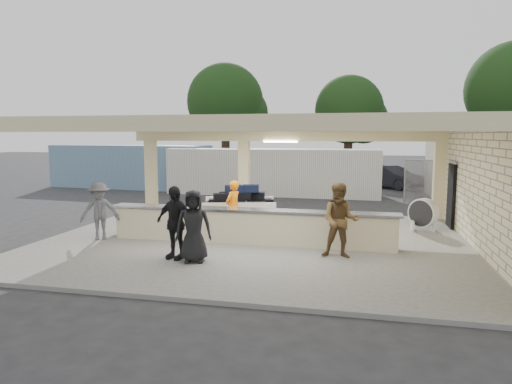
% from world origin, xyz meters
% --- Properties ---
extents(ground, '(120.00, 120.00, 0.00)m').
position_xyz_m(ground, '(0.00, 0.00, 0.00)').
color(ground, '#242426').
rests_on(ground, ground).
extents(pavilion, '(12.01, 10.00, 3.55)m').
position_xyz_m(pavilion, '(0.21, 0.66, 1.35)').
color(pavilion, '#5F5D58').
rests_on(pavilion, ground).
extents(baggage_counter, '(8.20, 0.58, 0.98)m').
position_xyz_m(baggage_counter, '(0.00, -0.50, 0.59)').
color(baggage_counter, beige).
rests_on(baggage_counter, pavilion).
extents(luggage_cart, '(2.65, 2.00, 1.38)m').
position_xyz_m(luggage_cart, '(-0.95, 1.83, 0.85)').
color(luggage_cart, silver).
rests_on(luggage_cart, pavilion).
extents(drum_fan, '(0.92, 0.83, 1.04)m').
position_xyz_m(drum_fan, '(4.99, 2.42, 0.65)').
color(drum_fan, silver).
rests_on(drum_fan, pavilion).
extents(baggage_handler, '(0.53, 0.68, 1.65)m').
position_xyz_m(baggage_handler, '(-0.80, 0.60, 0.93)').
color(baggage_handler, orange).
rests_on(baggage_handler, pavilion).
extents(passenger_a, '(0.92, 0.41, 1.87)m').
position_xyz_m(passenger_a, '(2.54, -1.47, 1.04)').
color(passenger_a, brown).
rests_on(passenger_a, pavilion).
extents(passenger_b, '(1.12, 0.64, 1.81)m').
position_xyz_m(passenger_b, '(-1.42, -2.46, 1.01)').
color(passenger_b, black).
rests_on(passenger_b, pavilion).
extents(passenger_c, '(1.14, 0.86, 1.69)m').
position_xyz_m(passenger_c, '(-4.38, -1.00, 0.95)').
color(passenger_c, '#55555A').
rests_on(passenger_c, pavilion).
extents(passenger_d, '(0.92, 0.57, 1.74)m').
position_xyz_m(passenger_d, '(-0.88, -2.62, 0.97)').
color(passenger_d, black).
rests_on(passenger_d, pavilion).
extents(car_white_a, '(5.58, 3.86, 1.45)m').
position_xyz_m(car_white_a, '(9.67, 13.81, 0.73)').
color(car_white_a, silver).
rests_on(car_white_a, ground).
extents(car_dark, '(3.81, 3.79, 1.32)m').
position_xyz_m(car_dark, '(4.79, 15.16, 0.66)').
color(car_dark, black).
rests_on(car_dark, ground).
extents(container_white, '(11.16, 2.47, 2.41)m').
position_xyz_m(container_white, '(-1.50, 10.85, 1.20)').
color(container_white, white).
rests_on(container_white, ground).
extents(container_blue, '(9.86, 3.12, 2.52)m').
position_xyz_m(container_blue, '(-10.41, 12.08, 1.26)').
color(container_blue, '#6B8CAC').
rests_on(container_blue, ground).
extents(tree_left, '(6.60, 6.30, 9.00)m').
position_xyz_m(tree_left, '(-7.68, 24.16, 5.59)').
color(tree_left, '#382619').
rests_on(tree_left, ground).
extents(tree_mid, '(6.00, 5.60, 8.00)m').
position_xyz_m(tree_mid, '(2.32, 26.16, 4.96)').
color(tree_mid, '#382619').
rests_on(tree_mid, ground).
extents(adjacent_building, '(6.00, 8.00, 3.20)m').
position_xyz_m(adjacent_building, '(9.50, 10.00, 1.60)').
color(adjacent_building, beige).
rests_on(adjacent_building, ground).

